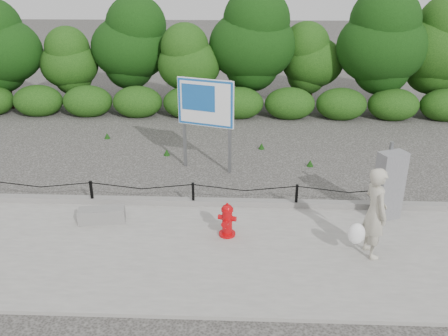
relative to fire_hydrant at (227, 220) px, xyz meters
name	(u,v)px	position (x,y,z in m)	size (l,w,h in m)	color
ground	(194,208)	(-0.87, 1.38, -0.45)	(90.00, 90.00, 0.00)	#2D2B28
sidewalk	(184,252)	(-0.87, -0.62, -0.41)	(14.00, 4.00, 0.08)	gray
curb	(194,202)	(-0.87, 1.43, -0.30)	(14.00, 0.22, 0.14)	slate
chain_barrier	(193,191)	(-0.87, 1.38, 0.01)	(10.06, 0.06, 0.60)	black
treeline	(240,46)	(0.12, 10.30, 2.13)	(20.55, 3.72, 4.74)	black
fire_hydrant	(227,220)	(0.00, 0.00, 0.00)	(0.44, 0.45, 0.77)	#B9060B
pedestrian	(374,214)	(2.90, -0.61, 0.55)	(0.82, 0.77, 1.89)	#B3AD99
concrete_block	(102,215)	(-2.88, 0.48, -0.20)	(1.04, 0.36, 0.33)	slate
utility_cabinet	(389,186)	(3.64, 0.95, 0.45)	(0.71, 0.57, 1.79)	gray
advertising_sign	(205,107)	(-0.74, 3.81, 1.44)	(1.60, 0.63, 2.67)	slate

